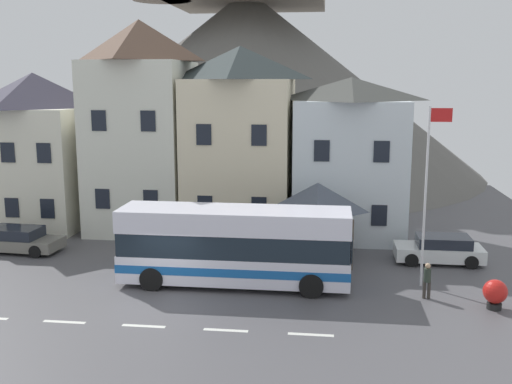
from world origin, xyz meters
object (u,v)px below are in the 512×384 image
(hilltop_castle, at_px, (247,79))
(flagpole, at_px, (428,185))
(pedestrian_01, at_px, (427,278))
(transit_bus, at_px, (235,247))
(townhouse_02, at_px, (241,140))
(public_bench, at_px, (338,239))
(townhouse_01, at_px, (142,127))
(harbour_buoy, at_px, (495,293))
(townhouse_00, at_px, (37,150))
(bus_shelter, at_px, (318,197))
(pedestrian_00, at_px, (334,256))
(parked_car_00, at_px, (440,249))
(parked_car_01, at_px, (18,240))
(townhouse_03, at_px, (349,158))

(hilltop_castle, relative_size, flagpole, 5.73)
(hilltop_castle, relative_size, pedestrian_01, 29.54)
(transit_bus, relative_size, flagpole, 1.29)
(townhouse_02, xyz_separation_m, public_bench, (5.66, -3.18, -4.84))
(townhouse_01, distance_m, hilltop_castle, 23.68)
(harbour_buoy, bearing_deg, townhouse_00, 154.97)
(townhouse_00, distance_m, transit_bus, 16.96)
(townhouse_01, distance_m, bus_shelter, 11.96)
(public_bench, bearing_deg, pedestrian_00, -92.89)
(parked_car_00, bearing_deg, parked_car_01, 2.16)
(townhouse_02, height_order, hilltop_castle, hilltop_castle)
(public_bench, bearing_deg, transit_bus, -125.24)
(townhouse_02, bearing_deg, pedestrian_01, -48.28)
(townhouse_03, relative_size, transit_bus, 0.90)
(public_bench, bearing_deg, parked_car_01, -170.66)
(pedestrian_00, xyz_separation_m, pedestrian_01, (3.70, -2.60, -0.05))
(townhouse_03, height_order, bus_shelter, townhouse_03)
(transit_bus, height_order, pedestrian_00, transit_bus)
(harbour_buoy, bearing_deg, parked_car_01, 166.84)
(hilltop_castle, xyz_separation_m, transit_bus, (4.06, -32.81, -7.18))
(townhouse_01, relative_size, pedestrian_00, 7.63)
(townhouse_00, bearing_deg, pedestrian_00, -23.46)
(hilltop_castle, xyz_separation_m, pedestrian_00, (8.33, -30.92, -7.98))
(bus_shelter, height_order, public_bench, bus_shelter)
(parked_car_00, bearing_deg, flagpole, 70.25)
(townhouse_03, height_order, flagpole, townhouse_03)
(pedestrian_01, xyz_separation_m, public_bench, (-3.48, 7.07, -0.38))
(townhouse_03, xyz_separation_m, flagpole, (2.99, -8.42, -0.03))
(townhouse_01, xyz_separation_m, pedestrian_01, (14.94, -10.19, -5.21))
(hilltop_castle, height_order, parked_car_00, hilltop_castle)
(townhouse_00, distance_m, townhouse_01, 6.82)
(parked_car_00, height_order, pedestrian_00, pedestrian_00)
(parked_car_01, height_order, pedestrian_01, pedestrian_01)
(townhouse_01, height_order, hilltop_castle, hilltop_castle)
(bus_shelter, bearing_deg, townhouse_02, 131.28)
(parked_car_00, bearing_deg, townhouse_01, -17.12)
(parked_car_01, height_order, flagpole, flagpole)
(parked_car_00, distance_m, harbour_buoy, 6.05)
(bus_shelter, bearing_deg, townhouse_01, 153.60)
(flagpole, bearing_deg, townhouse_00, 157.74)
(public_bench, xyz_separation_m, harbour_buoy, (5.90, -7.92, 0.20))
(parked_car_00, distance_m, public_bench, 5.23)
(hilltop_castle, height_order, pedestrian_00, hilltop_castle)
(transit_bus, relative_size, parked_car_01, 2.23)
(townhouse_02, distance_m, flagpole, 12.73)
(townhouse_03, distance_m, public_bench, 4.93)
(townhouse_00, relative_size, parked_car_01, 2.07)
(townhouse_00, xyz_separation_m, hilltop_castle, (9.57, 23.15, 4.29))
(townhouse_00, xyz_separation_m, townhouse_02, (12.46, -0.12, 0.72))
(public_bench, relative_size, flagpole, 0.18)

